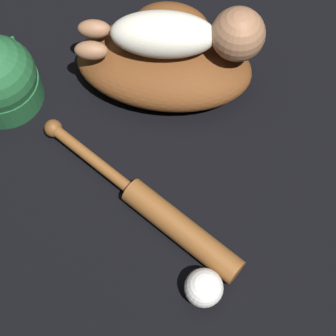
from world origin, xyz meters
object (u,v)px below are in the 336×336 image
baseball_glove (165,58)px  baby_figure (187,35)px  baseball (204,288)px  baseball_bat (161,213)px

baseball_glove → baby_figure: baby_figure is taller
baseball_glove → baseball: baseball_glove is taller
baby_figure → baseball_bat: (-0.03, -0.31, -0.13)m
baseball_glove → baby_figure: bearing=-20.8°
baseball_bat → baseball: bearing=-58.6°
baby_figure → baseball_bat: bearing=-95.5°
baseball_bat → baby_figure: bearing=84.5°
baseball_glove → baseball: size_ratio=5.55×
baseball_glove → baseball: bearing=-78.3°
baby_figure → baseball: baby_figure is taller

